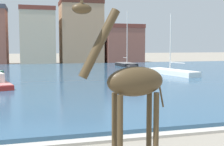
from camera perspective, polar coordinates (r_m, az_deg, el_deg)
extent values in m
cube|color=#2D5170|center=(34.86, -6.66, -0.54)|extent=(78.71, 46.87, 0.30)
cube|color=#ADA89E|center=(12.38, 10.99, -11.51)|extent=(78.71, 0.50, 0.12)
cylinder|color=#42331E|center=(8.40, 1.57, -11.88)|extent=(0.16, 0.16, 2.26)
cylinder|color=#42331E|center=(8.78, 0.48, -11.12)|extent=(0.16, 0.16, 2.26)
cylinder|color=#42331E|center=(8.88, 8.48, -10.98)|extent=(0.16, 0.16, 2.26)
cylinder|color=#42331E|center=(9.24, 7.15, -10.32)|extent=(0.16, 0.16, 2.26)
ellipsoid|color=#42331E|center=(8.52, 4.57, -1.63)|extent=(1.80, 0.82, 0.86)
cylinder|color=#42331E|center=(8.05, -2.45, 5.69)|extent=(1.20, 0.36, 1.93)
ellipsoid|color=#42331E|center=(7.97, -5.85, 12.23)|extent=(0.56, 0.34, 0.29)
cone|color=#42331E|center=(7.93, -5.72, 13.92)|extent=(0.06, 0.06, 0.16)
cone|color=#42331E|center=(8.06, -6.00, 13.76)|extent=(0.06, 0.06, 0.16)
cylinder|color=#42331E|center=(8.96, 9.36, -3.68)|extent=(0.25, 0.07, 0.92)
cube|color=black|center=(49.45, 2.75, 1.46)|extent=(2.44, 5.18, 0.79)
ellipsoid|color=black|center=(47.18, 3.76, 1.27)|extent=(2.11, 1.85, 0.75)
cube|color=slate|center=(49.42, 2.75, 1.95)|extent=(2.39, 5.08, 0.06)
cylinder|color=silver|center=(49.01, 2.93, 6.91)|extent=(0.12, 0.12, 8.59)
cylinder|color=silver|center=(49.86, 2.55, 2.98)|extent=(0.13, 1.79, 0.08)
cube|color=white|center=(35.09, 11.66, -0.13)|extent=(3.04, 7.72, 0.84)
ellipsoid|color=white|center=(37.98, 8.37, 0.32)|extent=(1.98, 2.87, 0.80)
cube|color=silver|center=(35.05, 11.67, 0.60)|extent=(2.98, 7.56, 0.06)
cylinder|color=silver|center=(35.40, 11.21, 5.89)|extent=(0.12, 0.12, 6.52)
cylinder|color=silver|center=(34.41, 12.47, 1.96)|extent=(0.56, 2.61, 0.08)
cube|color=#C6B293|center=(60.55, -14.17, 6.51)|extent=(6.58, 7.18, 10.36)
cube|color=brown|center=(60.95, -14.29, 11.76)|extent=(6.71, 7.32, 0.80)
cube|color=tan|center=(61.35, -6.01, 7.36)|extent=(8.28, 6.68, 11.95)
cube|color=#51281E|center=(61.92, -6.07, 13.27)|extent=(8.45, 6.81, 0.80)
cube|color=#8E5142|center=(63.62, 1.78, 5.23)|extent=(7.88, 7.81, 7.33)
cube|color=brown|center=(63.75, 1.79, 8.88)|extent=(8.04, 7.96, 0.80)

